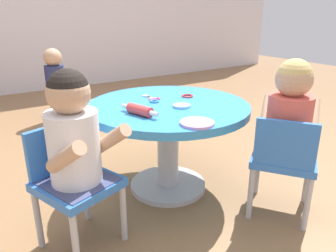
% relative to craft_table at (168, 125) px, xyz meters
% --- Properties ---
extents(ground_plane, '(10.00, 10.00, 0.00)m').
position_rel_craft_table_xyz_m(ground_plane, '(0.00, 0.00, -0.39)').
color(ground_plane, olive).
extents(craft_table, '(0.88, 0.88, 0.51)m').
position_rel_craft_table_xyz_m(craft_table, '(0.00, 0.00, 0.00)').
color(craft_table, silver).
rests_on(craft_table, ground).
extents(child_chair_left, '(0.38, 0.38, 0.54)m').
position_rel_craft_table_xyz_m(child_chair_left, '(-0.60, -0.17, -0.08)').
color(child_chair_left, '#B7B7BC').
rests_on(child_chair_left, ground).
extents(seated_child_left, '(0.37, 0.41, 0.51)m').
position_rel_craft_table_xyz_m(seated_child_left, '(-0.59, -0.21, 0.14)').
color(seated_child_left, '#3F4772').
rests_on(seated_child_left, ground).
extents(child_chair_right, '(0.42, 0.42, 0.54)m').
position_rel_craft_table_xyz_m(child_chair_right, '(0.33, -0.53, -0.08)').
color(child_chair_right, '#B7B7BC').
rests_on(child_chair_right, ground).
extents(seated_child_right, '(0.44, 0.42, 0.51)m').
position_rel_craft_table_xyz_m(seated_child_right, '(0.36, -0.50, 0.14)').
color(seated_child_right, '#3F4772').
rests_on(seated_child_right, ground).
extents(toddler_standing, '(0.17, 0.17, 0.67)m').
position_rel_craft_table_xyz_m(toddler_standing, '(-0.19, 1.60, -0.03)').
color(toddler_standing, '#33384C').
rests_on(toddler_standing, ground).
extents(rolling_pin, '(0.09, 0.23, 0.05)m').
position_rel_craft_table_xyz_m(rolling_pin, '(-0.22, -0.09, 0.15)').
color(rolling_pin, '#D83F3F').
rests_on(rolling_pin, craft_table).
extents(craft_scissors, '(0.08, 0.14, 0.01)m').
position_rel_craft_table_xyz_m(craft_scissors, '(-0.02, 0.14, 0.13)').
color(craft_scissors, silver).
rests_on(craft_scissors, craft_table).
extents(playdough_blob_0, '(0.09, 0.09, 0.01)m').
position_rel_craft_table_xyz_m(playdough_blob_0, '(0.03, -0.09, 0.13)').
color(playdough_blob_0, '#8CCCF2').
rests_on(playdough_blob_0, craft_table).
extents(playdough_blob_1, '(0.15, 0.15, 0.01)m').
position_rel_craft_table_xyz_m(playdough_blob_1, '(-0.08, -0.35, 0.13)').
color(playdough_blob_1, '#CC99E5').
rests_on(playdough_blob_1, craft_table).
extents(cookie_cutter_0, '(0.07, 0.07, 0.01)m').
position_rel_craft_table_xyz_m(cookie_cutter_0, '(0.18, 0.06, 0.13)').
color(cookie_cutter_0, red).
rests_on(cookie_cutter_0, craft_table).
extents(cookie_cutter_1, '(0.05, 0.05, 0.01)m').
position_rel_craft_table_xyz_m(cookie_cutter_1, '(-0.04, 0.07, 0.13)').
color(cookie_cutter_1, '#3F99D8').
rests_on(cookie_cutter_1, craft_table).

